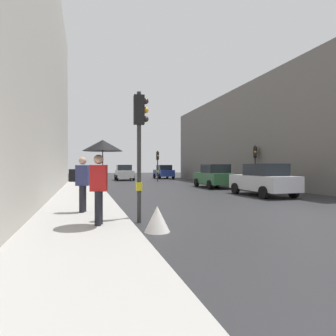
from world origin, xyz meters
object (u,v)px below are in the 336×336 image
object	(u,v)px
pedestrian_with_umbrella	(101,158)
pedestrian_with_grey_backpack	(81,181)
car_blue_van	(164,172)
car_white_compact	(124,173)
warning_sign_triangle	(157,219)
car_silver_hatchback	(263,180)
car_green_estate	(214,176)
traffic_light_mid_street	(255,158)
traffic_light_near_left	(140,133)
traffic_light_far_median	(158,160)

from	to	relation	value
pedestrian_with_umbrella	pedestrian_with_grey_backpack	world-z (taller)	pedestrian_with_umbrella
car_blue_van	car_white_compact	bearing A→B (deg)	-152.79
car_blue_van	warning_sign_triangle	xyz separation A→B (m)	(-8.16, -28.95, -0.55)
pedestrian_with_grey_backpack	car_silver_hatchback	bearing A→B (deg)	22.77
warning_sign_triangle	pedestrian_with_umbrella	bearing A→B (deg)	160.97
car_green_estate	car_white_compact	distance (m)	14.21
car_silver_hatchback	traffic_light_mid_street	bearing A→B (deg)	60.61
warning_sign_triangle	car_white_compact	bearing A→B (deg)	84.21
traffic_light_near_left	pedestrian_with_umbrella	world-z (taller)	traffic_light_near_left
car_blue_van	warning_sign_triangle	size ratio (longest dim) A/B	6.47
car_silver_hatchback	car_white_compact	distance (m)	20.07
car_white_compact	pedestrian_with_umbrella	distance (m)	25.98
traffic_light_near_left	warning_sign_triangle	world-z (taller)	traffic_light_near_left
car_silver_hatchback	warning_sign_triangle	distance (m)	10.21
car_blue_van	car_white_compact	distance (m)	6.19
car_silver_hatchback	traffic_light_near_left	bearing A→B (deg)	-145.51
traffic_light_mid_street	car_green_estate	distance (m)	3.52
car_silver_hatchback	pedestrian_with_umbrella	world-z (taller)	pedestrian_with_umbrella
car_silver_hatchback	pedestrian_with_grey_backpack	world-z (taller)	pedestrian_with_grey_backpack
traffic_light_mid_street	warning_sign_triangle	xyz separation A→B (m)	(-10.88, -12.35, -1.90)
traffic_light_near_left	car_silver_hatchback	size ratio (longest dim) A/B	0.90
traffic_light_mid_street	car_silver_hatchback	bearing A→B (deg)	-119.39
warning_sign_triangle	traffic_light_near_left	bearing A→B (deg)	98.80
traffic_light_far_median	car_green_estate	distance (m)	9.72
car_white_compact	pedestrian_with_umbrella	bearing A→B (deg)	-98.81
traffic_light_mid_street	warning_sign_triangle	bearing A→B (deg)	-131.37
car_white_compact	traffic_light_near_left	bearing A→B (deg)	-96.54
car_blue_van	pedestrian_with_grey_backpack	size ratio (longest dim) A/B	2.38
traffic_light_mid_street	pedestrian_with_umbrella	xyz separation A→B (m)	(-12.20, -11.89, -0.38)
traffic_light_far_median	pedestrian_with_grey_backpack	size ratio (longest dim) A/B	1.82
traffic_light_mid_street	car_blue_van	world-z (taller)	traffic_light_mid_street
traffic_light_mid_street	traffic_light_far_median	xyz separation A→B (m)	(-5.23, 9.87, 0.00)
traffic_light_mid_street	warning_sign_triangle	size ratio (longest dim) A/B	4.96
traffic_light_near_left	car_green_estate	size ratio (longest dim) A/B	0.89
traffic_light_near_left	car_white_compact	world-z (taller)	traffic_light_near_left
traffic_light_near_left	pedestrian_with_umbrella	bearing A→B (deg)	-144.25
car_blue_van	traffic_light_near_left	bearing A→B (deg)	-106.79
pedestrian_with_umbrella	pedestrian_with_grey_backpack	distance (m)	2.39
traffic_light_mid_street	car_green_estate	bearing A→B (deg)	171.83
traffic_light_near_left	pedestrian_with_umbrella	distance (m)	1.59
pedestrian_with_grey_backpack	warning_sign_triangle	world-z (taller)	pedestrian_with_grey_backpack
pedestrian_with_umbrella	traffic_light_far_median	bearing A→B (deg)	72.24
traffic_light_far_median	car_blue_van	world-z (taller)	traffic_light_far_median
car_blue_van	car_silver_hatchback	xyz separation A→B (m)	(-0.47, -22.26, 0.00)
pedestrian_with_grey_backpack	warning_sign_triangle	size ratio (longest dim) A/B	2.72
traffic_light_far_median	car_white_compact	bearing A→B (deg)	127.56
traffic_light_near_left	car_white_compact	bearing A→B (deg)	83.46
traffic_light_far_median	car_blue_van	bearing A→B (deg)	69.50
car_silver_hatchback	car_green_estate	world-z (taller)	same
traffic_light_mid_street	car_blue_van	bearing A→B (deg)	99.31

